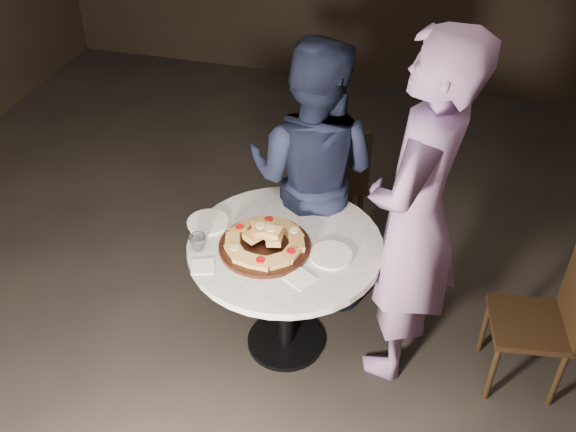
{
  "coord_description": "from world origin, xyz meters",
  "views": [
    {
      "loc": [
        0.78,
        -2.23,
        2.75
      ],
      "look_at": [
        0.13,
        0.15,
        0.86
      ],
      "focal_mm": 40.0,
      "sensor_mm": 36.0,
      "label": 1
    }
  ],
  "objects": [
    {
      "name": "floor",
      "position": [
        0.0,
        0.0,
        0.0
      ],
      "size": [
        7.0,
        7.0,
        0.0
      ],
      "primitive_type": "plane",
      "color": "black",
      "rests_on": "ground"
    },
    {
      "name": "table",
      "position": [
        0.13,
        0.1,
        0.59
      ],
      "size": [
        1.08,
        1.08,
        0.73
      ],
      "rotation": [
        0.0,
        0.0,
        0.12
      ],
      "color": "black",
      "rests_on": "ground"
    },
    {
      "name": "serving_board",
      "position": [
        0.05,
        0.04,
        0.74
      ],
      "size": [
        0.58,
        0.58,
        0.02
      ],
      "primitive_type": "cylinder",
      "rotation": [
        0.0,
        0.0,
        -0.36
      ],
      "color": "black",
      "rests_on": "table"
    },
    {
      "name": "focaccia_pile",
      "position": [
        0.05,
        0.05,
        0.78
      ],
      "size": [
        0.41,
        0.39,
        0.11
      ],
      "rotation": [
        0.0,
        0.0,
        -0.36
      ],
      "color": "tan",
      "rests_on": "serving_board"
    },
    {
      "name": "plate_left",
      "position": [
        -0.29,
        0.15,
        0.73
      ],
      "size": [
        0.27,
        0.27,
        0.01
      ],
      "primitive_type": "cylinder",
      "rotation": [
        0.0,
        0.0,
        0.35
      ],
      "color": "white",
      "rests_on": "table"
    },
    {
      "name": "plate_right",
      "position": [
        0.37,
        0.06,
        0.73
      ],
      "size": [
        0.25,
        0.25,
        0.01
      ],
      "primitive_type": "cylinder",
      "rotation": [
        0.0,
        0.0,
        0.21
      ],
      "color": "white",
      "rests_on": "table"
    },
    {
      "name": "water_glass",
      "position": [
        -0.26,
        -0.05,
        0.77
      ],
      "size": [
        0.11,
        0.11,
        0.08
      ],
      "primitive_type": "imported",
      "rotation": [
        0.0,
        0.0,
        0.38
      ],
      "color": "silver",
      "rests_on": "table"
    },
    {
      "name": "napkin_near",
      "position": [
        -0.19,
        -0.17,
        0.73
      ],
      "size": [
        0.14,
        0.14,
        0.01
      ],
      "primitive_type": "cube",
      "rotation": [
        0.0,
        0.0,
        0.34
      ],
      "color": "white",
      "rests_on": "table"
    },
    {
      "name": "napkin_far",
      "position": [
        0.27,
        -0.13,
        0.73
      ],
      "size": [
        0.16,
        0.16,
        0.01
      ],
      "primitive_type": "cube",
      "rotation": [
        0.0,
        0.0,
        -0.53
      ],
      "color": "white",
      "rests_on": "table"
    },
    {
      "name": "chair_far",
      "position": [
        0.17,
        1.07,
        0.51
      ],
      "size": [
        0.53,
        0.54,
        0.88
      ],
      "rotation": [
        0.0,
        0.0,
        3.48
      ],
      "color": "black",
      "rests_on": "ground"
    },
    {
      "name": "chair_right",
      "position": [
        1.44,
        0.21,
        0.45
      ],
      "size": [
        0.43,
        0.42,
        0.79
      ],
      "rotation": [
        0.0,
        0.0,
        -1.43
      ],
      "color": "black",
      "rests_on": "ground"
    },
    {
      "name": "diner_navy",
      "position": [
        0.14,
        0.63,
        0.79
      ],
      "size": [
        0.83,
        0.68,
        1.58
      ],
      "primitive_type": "imported",
      "rotation": [
        0.0,
        0.0,
        3.04
      ],
      "color": "black",
      "rests_on": "ground"
    },
    {
      "name": "diner_teal",
      "position": [
        0.73,
        0.2,
        0.93
      ],
      "size": [
        0.59,
        0.76,
        1.86
      ],
      "primitive_type": "imported",
      "rotation": [
        0.0,
        0.0,
        -1.8
      ],
      "color": "#8167A0",
      "rests_on": "ground"
    }
  ]
}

